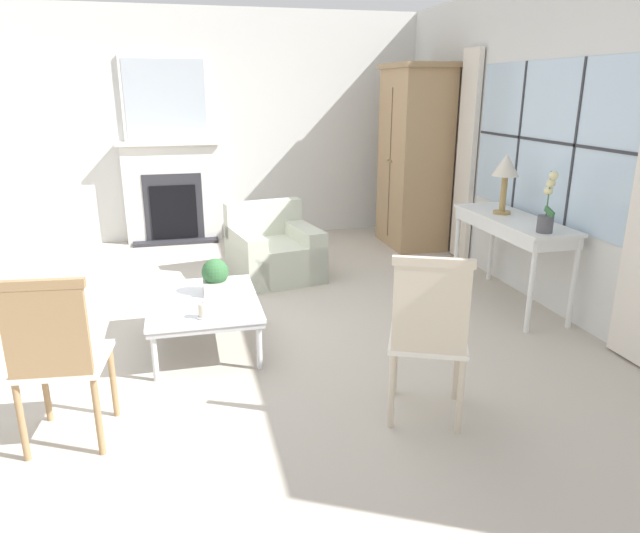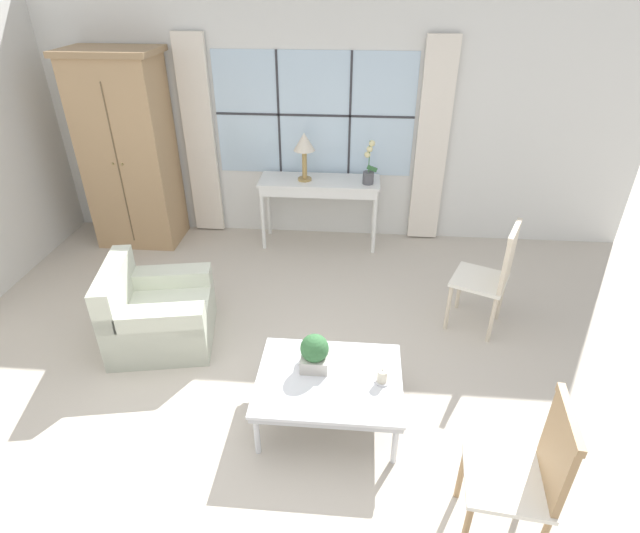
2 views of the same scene
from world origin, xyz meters
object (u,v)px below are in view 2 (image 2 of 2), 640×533
at_px(table_lamp, 304,145).
at_px(coffee_table, 329,382).
at_px(pillar_candle, 382,377).
at_px(armoire, 129,152).
at_px(potted_plant_small, 315,352).
at_px(side_chair_wooden, 493,272).
at_px(accent_chair_wooden, 529,470).
at_px(potted_orchid, 369,169).
at_px(armchair_upholstered, 158,315).
at_px(console_table, 320,187).

xyz_separation_m(table_lamp, coffee_table, (0.46, -2.68, -0.85)).
bearing_deg(pillar_candle, coffee_table, 178.14).
bearing_deg(armoire, potted_plant_small, -47.69).
xyz_separation_m(side_chair_wooden, accent_chair_wooden, (-0.22, -1.98, -0.02)).
distance_m(potted_orchid, coffee_table, 2.72).
relative_size(side_chair_wooden, accent_chair_wooden, 1.03).
bearing_deg(armchair_upholstered, accent_chair_wooden, -30.63).
xyz_separation_m(armoire, coffee_table, (2.42, -2.64, -0.73)).
xyz_separation_m(potted_orchid, accent_chair_wooden, (0.86, -3.42, -0.39)).
relative_size(console_table, accent_chair_wooden, 1.35).
relative_size(armoire, accent_chair_wooden, 2.15).
height_order(console_table, potted_orchid, potted_orchid).
relative_size(armoire, console_table, 1.59).
bearing_deg(pillar_candle, armoire, 136.35).
bearing_deg(armoire, side_chair_wooden, -21.15).
height_order(side_chair_wooden, accent_chair_wooden, side_chair_wooden).
bearing_deg(potted_plant_small, armoire, 132.31).
xyz_separation_m(potted_orchid, pillar_candle, (0.12, -2.65, -0.53)).
relative_size(side_chair_wooden, pillar_candle, 8.83).
bearing_deg(pillar_candle, armchair_upholstered, 157.47).
xyz_separation_m(armoire, pillar_candle, (2.78, -2.65, -0.65)).
height_order(armoire, coffee_table, armoire).
bearing_deg(table_lamp, armoire, -178.85).
distance_m(potted_orchid, accent_chair_wooden, 3.55).
bearing_deg(table_lamp, accent_chair_wooden, -65.71).
height_order(console_table, armchair_upholstered, console_table).
height_order(potted_orchid, accent_chair_wooden, potted_orchid).
relative_size(potted_orchid, pillar_candle, 4.11).
bearing_deg(coffee_table, console_table, 96.31).
bearing_deg(pillar_candle, side_chair_wooden, 51.34).
height_order(armchair_upholstered, pillar_candle, armchair_upholstered).
height_order(side_chair_wooden, potted_plant_small, side_chair_wooden).
xyz_separation_m(table_lamp, potted_orchid, (0.71, -0.04, -0.23)).
distance_m(armoire, potted_plant_small, 3.48).
bearing_deg(accent_chair_wooden, side_chair_wooden, 83.54).
distance_m(table_lamp, pillar_candle, 2.92).
bearing_deg(accent_chair_wooden, armchair_upholstered, 149.37).
bearing_deg(coffee_table, accent_chair_wooden, -35.48).
bearing_deg(console_table, accent_chair_wooden, -68.12).
distance_m(coffee_table, pillar_candle, 0.37).
xyz_separation_m(armchair_upholstered, coffee_table, (1.53, -0.77, 0.09)).
xyz_separation_m(console_table, table_lamp, (-0.16, -0.02, 0.49)).
bearing_deg(armoire, potted_orchid, -0.11).
bearing_deg(pillar_candle, console_table, 103.69).
distance_m(armoire, table_lamp, 1.96).
relative_size(armchair_upholstered, side_chair_wooden, 0.93).
xyz_separation_m(armchair_upholstered, side_chair_wooden, (2.86, 0.42, 0.33)).
height_order(potted_orchid, side_chair_wooden, potted_orchid).
relative_size(potted_orchid, armchair_upholstered, 0.50).
height_order(potted_plant_small, pillar_candle, potted_plant_small).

